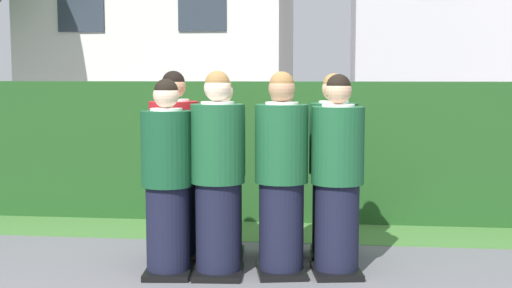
{
  "coord_description": "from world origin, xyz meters",
  "views": [
    {
      "loc": [
        0.65,
        -5.4,
        1.64
      ],
      "look_at": [
        0.0,
        0.26,
        1.05
      ],
      "focal_mm": 47.58,
      "sensor_mm": 36.0,
      "label": 1
    }
  ],
  "objects": [
    {
      "name": "lawn_strip",
      "position": [
        0.0,
        1.5,
        0.0
      ],
      "size": [
        7.95,
        0.9,
        0.01
      ],
      "primitive_type": "cube",
      "color": "#477A38",
      "rests_on": "ground"
    },
    {
      "name": "ground_plane",
      "position": [
        0.0,
        0.0,
        0.0
      ],
      "size": [
        60.0,
        60.0,
        0.0
      ],
      "primitive_type": "plane",
      "color": "slate"
    },
    {
      "name": "student_front_row_3",
      "position": [
        0.69,
        0.08,
        0.78
      ],
      "size": [
        0.45,
        0.55,
        1.64
      ],
      "color": "black",
      "rests_on": "ground"
    },
    {
      "name": "student_front_row_0",
      "position": [
        -0.68,
        -0.09,
        0.76
      ],
      "size": [
        0.42,
        0.52,
        1.6
      ],
      "color": "black",
      "rests_on": "ground"
    },
    {
      "name": "student_in_red_blazer",
      "position": [
        -0.74,
        0.4,
        0.8
      ],
      "size": [
        0.43,
        0.51,
        1.67
      ],
      "color": "black",
      "rests_on": "ground"
    },
    {
      "name": "student_front_row_2",
      "position": [
        0.23,
        0.03,
        0.79
      ],
      "size": [
        0.47,
        0.54,
        1.66
      ],
      "color": "black",
      "rests_on": "ground"
    },
    {
      "name": "student_rear_row_2",
      "position": [
        0.2,
        0.56,
        0.75
      ],
      "size": [
        0.41,
        0.49,
        1.58
      ],
      "color": "black",
      "rests_on": "ground"
    },
    {
      "name": "student_front_row_1",
      "position": [
        -0.27,
        -0.06,
        0.79
      ],
      "size": [
        0.43,
        0.5,
        1.67
      ],
      "color": "black",
      "rests_on": "ground"
    },
    {
      "name": "student_rear_row_3",
      "position": [
        0.65,
        0.62,
        0.78
      ],
      "size": [
        0.43,
        0.53,
        1.65
      ],
      "color": "black",
      "rests_on": "ground"
    },
    {
      "name": "student_rear_row_1",
      "position": [
        -0.33,
        0.5,
        0.77
      ],
      "size": [
        0.42,
        0.52,
        1.62
      ],
      "color": "black",
      "rests_on": "ground"
    },
    {
      "name": "school_building_annex",
      "position": [
        -2.95,
        9.36,
        3.26
      ],
      "size": [
        5.48,
        4.72,
        6.37
      ],
      "color": "silver",
      "rests_on": "ground"
    },
    {
      "name": "hedge",
      "position": [
        0.0,
        2.3,
        0.78
      ],
      "size": [
        7.95,
        0.7,
        1.55
      ],
      "color": "#214C1E",
      "rests_on": "ground"
    }
  ]
}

